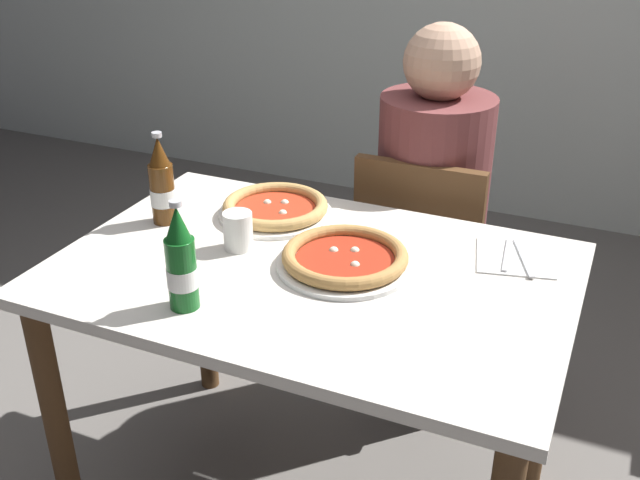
# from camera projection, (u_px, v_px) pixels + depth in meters

# --- Properties ---
(dining_table_main) EXTENTS (1.20, 0.80, 0.75)m
(dining_table_main) POSITION_uv_depth(u_px,v_px,m) (312.00, 309.00, 1.78)
(dining_table_main) COLOR silver
(dining_table_main) RESTS_ON ground_plane
(chair_behind_table) EXTENTS (0.40, 0.40, 0.85)m
(chair_behind_table) POSITION_uv_depth(u_px,v_px,m) (423.00, 263.00, 2.31)
(chair_behind_table) COLOR brown
(chair_behind_table) RESTS_ON ground_plane
(diner_seated) EXTENTS (0.34, 0.34, 1.21)m
(diner_seated) POSITION_uv_depth(u_px,v_px,m) (430.00, 227.00, 2.30)
(diner_seated) COLOR #2D3342
(diner_seated) RESTS_ON ground_plane
(pizza_margherita_near) EXTENTS (0.31, 0.31, 0.04)m
(pizza_margherita_near) POSITION_uv_depth(u_px,v_px,m) (275.00, 208.00, 1.98)
(pizza_margherita_near) COLOR white
(pizza_margherita_near) RESTS_ON dining_table_main
(pizza_marinara_far) EXTENTS (0.32, 0.32, 0.04)m
(pizza_marinara_far) POSITION_uv_depth(u_px,v_px,m) (345.00, 258.00, 1.73)
(pizza_marinara_far) COLOR white
(pizza_marinara_far) RESTS_ON dining_table_main
(beer_bottle_left) EXTENTS (0.07, 0.07, 0.25)m
(beer_bottle_left) POSITION_uv_depth(u_px,v_px,m) (181.00, 264.00, 1.53)
(beer_bottle_left) COLOR #14591E
(beer_bottle_left) RESTS_ON dining_table_main
(beer_bottle_center) EXTENTS (0.07, 0.07, 0.25)m
(beer_bottle_center) POSITION_uv_depth(u_px,v_px,m) (162.00, 185.00, 1.91)
(beer_bottle_center) COLOR #512D0F
(beer_bottle_center) RESTS_ON dining_table_main
(napkin_with_cutlery) EXTENTS (0.22, 0.22, 0.01)m
(napkin_with_cutlery) POSITION_uv_depth(u_px,v_px,m) (515.00, 258.00, 1.77)
(napkin_with_cutlery) COLOR white
(napkin_with_cutlery) RESTS_ON dining_table_main
(paper_cup) EXTENTS (0.07, 0.07, 0.09)m
(paper_cup) POSITION_uv_depth(u_px,v_px,m) (238.00, 231.00, 1.80)
(paper_cup) COLOR white
(paper_cup) RESTS_ON dining_table_main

